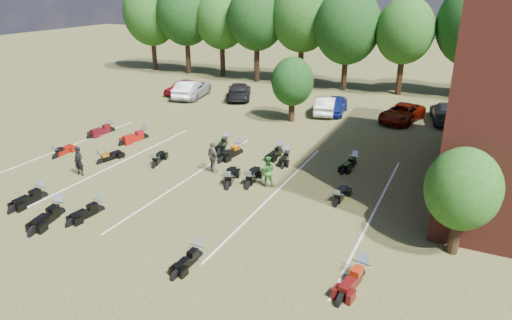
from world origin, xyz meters
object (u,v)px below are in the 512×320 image
Objects in this scene: person_black at (79,161)px; motorcycle_14 at (111,132)px; car_4 at (335,105)px; person_grey at (213,157)px; motorcycle_7 at (56,158)px; motorcycle_3 at (60,215)px; person_green at (267,171)px; car_0 at (182,87)px.

motorcycle_14 is (-4.06, 6.91, -0.82)m from person_black.
person_grey reaches higher than car_4.
motorcycle_14 is at bearing -144.97° from car_4.
motorcycle_14 is (-0.69, 5.56, 0.00)m from motorcycle_7.
car_4 is 15.29m from person_grey.
car_4 is 2.48× the size of person_black.
person_grey is 8.44m from motorcycle_3.
motorcycle_7 is at bearing 44.67° from person_grey.
motorcycle_14 is at bearing 119.26° from person_black.
motorcycle_14 is (-14.04, 3.77, -0.83)m from person_green.
car_0 reaches higher than motorcycle_14.
car_0 reaches higher than car_4.
person_grey is 0.88× the size of motorcycle_7.
motorcycle_14 is at bearing 109.85° from motorcycle_3.
person_grey reaches higher than motorcycle_14.
person_black is 0.99× the size of person_green.
car_4 reaches higher than motorcycle_3.
car_4 is at bearing 62.81° from person_black.
motorcycle_7 is (-6.04, 5.29, 0.00)m from motorcycle_3.
person_grey is (-3.51, 0.41, 0.07)m from person_green.
motorcycle_3 is 1.20× the size of motorcycle_7.
car_4 is 21.30m from motorcycle_7.
person_green reaches higher than car_0.
motorcycle_14 is (-10.52, 3.36, -0.90)m from person_grey.
person_black reaches higher than car_0.
motorcycle_7 is (-9.83, -2.20, -0.90)m from person_grey.
person_black is at bearing 60.82° from person_grey.
person_black is 7.37m from person_grey.
motorcycle_3 is (8.82, -23.05, -0.70)m from car_0.
person_grey is 0.75× the size of motorcycle_14.
car_0 is 15.23m from car_4.
motorcycle_3 is (-6.41, -22.55, -0.69)m from car_4.
person_black reaches higher than motorcycle_14.
car_0 reaches higher than motorcycle_7.
person_black is 3.72m from motorcycle_7.
person_black is 0.80× the size of motorcycle_7.
car_4 is at bearing -130.51° from motorcycle_7.
person_green is 10.20m from motorcycle_3.
car_4 is 1.67× the size of motorcycle_3.
car_4 is at bearing -67.81° from person_grey.
car_0 reaches higher than motorcycle_3.
person_green reaches higher than person_black.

